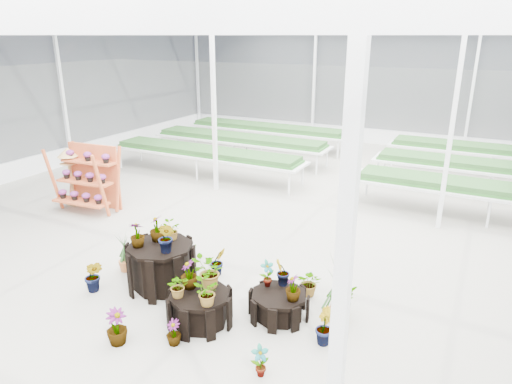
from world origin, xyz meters
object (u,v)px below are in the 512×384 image
at_px(plinth_tall, 161,266).
at_px(shelf_rack, 86,179).
at_px(plinth_low, 279,305).
at_px(bird_table, 71,176).
at_px(plinth_mid, 200,308).

relative_size(plinth_tall, shelf_rack, 0.71).
xyz_separation_m(plinth_low, bird_table, (-6.85, 2.14, 0.56)).
height_order(plinth_tall, plinth_mid, plinth_tall).
relative_size(plinth_mid, bird_table, 0.64).
relative_size(shelf_rack, bird_table, 1.07).
distance_m(plinth_low, shelf_rack, 6.51).
xyz_separation_m(plinth_mid, shelf_rack, (-5.16, 2.70, 0.56)).
relative_size(plinth_low, shelf_rack, 0.56).
xyz_separation_m(shelf_rack, bird_table, (-0.69, 0.14, -0.06)).
bearing_deg(shelf_rack, plinth_mid, -33.19).
bearing_deg(plinth_tall, plinth_low, 2.60).
distance_m(plinth_low, bird_table, 7.20).
height_order(plinth_tall, shelf_rack, shelf_rack).
bearing_deg(plinth_mid, bird_table, 154.07).
distance_m(plinth_mid, plinth_low, 1.22).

